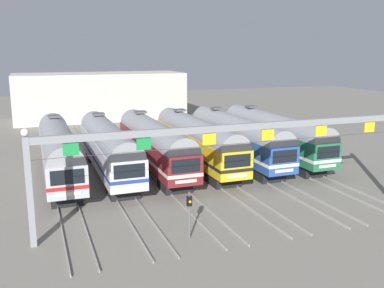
# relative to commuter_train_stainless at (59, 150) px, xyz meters

# --- Properties ---
(ground_plane) EXTENTS (160.00, 160.00, 0.00)m
(ground_plane) POSITION_rel_commuter_train_stainless_xyz_m (10.77, 0.00, -2.69)
(ground_plane) COLOR gray
(track_bed) EXTENTS (23.04, 70.00, 0.15)m
(track_bed) POSITION_rel_commuter_train_stainless_xyz_m (10.77, 17.00, -2.61)
(track_bed) COLOR gray
(track_bed) RESTS_ON ground
(commuter_train_stainless) EXTENTS (2.88, 18.06, 5.05)m
(commuter_train_stainless) POSITION_rel_commuter_train_stainless_xyz_m (0.00, 0.00, 0.00)
(commuter_train_stainless) COLOR #B2B5BA
(commuter_train_stainless) RESTS_ON ground
(commuter_train_silver) EXTENTS (2.88, 18.06, 5.05)m
(commuter_train_silver) POSITION_rel_commuter_train_stainless_xyz_m (4.31, 0.00, 0.00)
(commuter_train_silver) COLOR silver
(commuter_train_silver) RESTS_ON ground
(commuter_train_maroon) EXTENTS (2.88, 18.06, 5.05)m
(commuter_train_maroon) POSITION_rel_commuter_train_stainless_xyz_m (8.61, 0.00, 0.00)
(commuter_train_maroon) COLOR maroon
(commuter_train_maroon) RESTS_ON ground
(commuter_train_yellow) EXTENTS (2.88, 18.06, 5.05)m
(commuter_train_yellow) POSITION_rel_commuter_train_stainless_xyz_m (12.92, 0.00, 0.00)
(commuter_train_yellow) COLOR gold
(commuter_train_yellow) RESTS_ON ground
(commuter_train_blue) EXTENTS (2.88, 18.06, 5.05)m
(commuter_train_blue) POSITION_rel_commuter_train_stainless_xyz_m (17.23, 0.00, 0.00)
(commuter_train_blue) COLOR #284C9E
(commuter_train_blue) RESTS_ON ground
(commuter_train_green) EXTENTS (2.88, 18.06, 5.05)m
(commuter_train_green) POSITION_rel_commuter_train_stainless_xyz_m (21.54, 0.00, 0.00)
(commuter_train_green) COLOR #236B42
(commuter_train_green) RESTS_ON ground
(catenary_gantry) EXTENTS (26.78, 0.44, 6.97)m
(catenary_gantry) POSITION_rel_commuter_train_stainless_xyz_m (10.77, -13.50, 2.68)
(catenary_gantry) COLOR gray
(catenary_gantry) RESTS_ON ground
(yard_signal_mast) EXTENTS (0.28, 0.35, 2.75)m
(yard_signal_mast) POSITION_rel_commuter_train_stainless_xyz_m (6.46, -15.70, -0.76)
(yard_signal_mast) COLOR #59595E
(yard_signal_mast) RESTS_ON ground
(maintenance_building) EXTENTS (27.21, 10.00, 7.59)m
(maintenance_building) POSITION_rel_commuter_train_stainless_xyz_m (8.86, 34.44, 1.11)
(maintenance_building) COLOR beige
(maintenance_building) RESTS_ON ground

